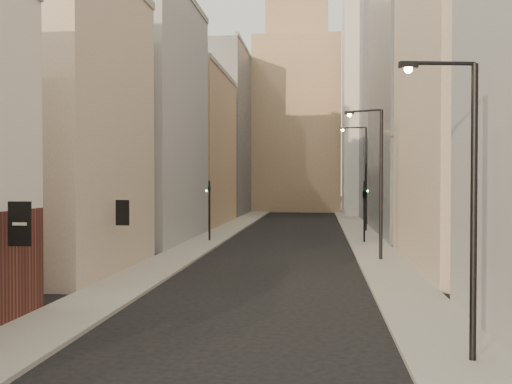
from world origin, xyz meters
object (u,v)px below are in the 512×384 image
streetlamp_near (466,193)px  traffic_light_right (364,196)px  traffic_light_left (209,197)px  streetlamp_mid (377,174)px  streetlamp_far (363,172)px  white_tower (372,84)px  clock_tower (297,105)px

streetlamp_near → traffic_light_right: bearing=81.7°
traffic_light_left → streetlamp_mid: bearing=160.5°
streetlamp_near → streetlamp_far: 40.33m
streetlamp_far → traffic_light_right: streetlamp_far is taller
white_tower → traffic_light_right: 39.33m
white_tower → streetlamp_near: white_tower is taller
clock_tower → streetlamp_mid: clock_tower is taller
traffic_light_right → clock_tower: bearing=-82.6°
traffic_light_left → streetlamp_far: bearing=-122.8°
streetlamp_far → traffic_light_left: bearing=-133.4°
streetlamp_far → traffic_light_left: 17.05m
streetlamp_mid → clock_tower: bearing=121.0°
white_tower → traffic_light_left: white_tower is taller
streetlamp_near → streetlamp_mid: size_ratio=0.87×
clock_tower → streetlamp_far: bearing=-78.7°
streetlamp_far → traffic_light_left: size_ratio=2.05×
clock_tower → streetlamp_mid: bearing=-83.1°
streetlamp_mid → traffic_light_right: bearing=114.2°
clock_tower → streetlamp_far: clock_tower is taller
streetlamp_far → traffic_light_right: bearing=-86.1°
white_tower → traffic_light_right: size_ratio=8.30×
white_tower → traffic_light_left: size_ratio=8.30×
white_tower → streetlamp_mid: 48.00m
clock_tower → streetlamp_far: (7.90, -39.72, -11.77)m
streetlamp_near → traffic_light_right: streetlamp_near is taller
streetlamp_mid → streetlamp_far: bearing=112.2°
white_tower → streetlamp_mid: size_ratio=4.38×
streetlamp_mid → streetlamp_far: (0.67, 20.28, 0.45)m
streetlamp_near → traffic_light_left: size_ratio=1.65×
streetlamp_near → streetlamp_far: size_ratio=0.81×
white_tower → streetlamp_far: 28.87m
white_tower → traffic_light_left: (-16.25, -36.35, -14.94)m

